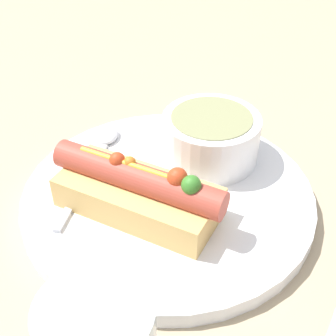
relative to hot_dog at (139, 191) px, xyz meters
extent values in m
plane|color=tan|center=(0.00, 0.04, -0.04)|extent=(4.00, 4.00, 0.00)
cylinder|color=white|center=(0.00, 0.04, -0.03)|extent=(0.28, 0.28, 0.02)
cube|color=#DBAD60|center=(0.00, 0.00, -0.01)|extent=(0.16, 0.09, 0.03)
cylinder|color=#B24738|center=(0.00, 0.00, 0.01)|extent=(0.17, 0.06, 0.03)
sphere|color=#C63F1E|center=(0.04, 0.01, 0.03)|extent=(0.02, 0.02, 0.02)
sphere|color=#387A28|center=(0.05, 0.01, 0.03)|extent=(0.02, 0.02, 0.02)
sphere|color=#C63F1E|center=(-0.02, 0.00, 0.03)|extent=(0.01, 0.01, 0.01)
sphere|color=orange|center=(-0.01, 0.00, 0.03)|extent=(0.01, 0.01, 0.01)
cylinder|color=gold|center=(0.00, 0.00, 0.03)|extent=(0.11, 0.03, 0.01)
cylinder|color=white|center=(0.00, 0.11, 0.00)|extent=(0.10, 0.10, 0.05)
cylinder|color=#8C8E60|center=(0.00, 0.11, 0.02)|extent=(0.08, 0.08, 0.01)
cube|color=#B7B7BC|center=(-0.07, -0.01, -0.02)|extent=(0.07, 0.12, 0.00)
ellipsoid|color=#B7B7BC|center=(-0.10, 0.07, -0.02)|extent=(0.03, 0.04, 0.01)
camera|label=1|loc=(0.22, -0.23, 0.28)|focal=50.00mm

